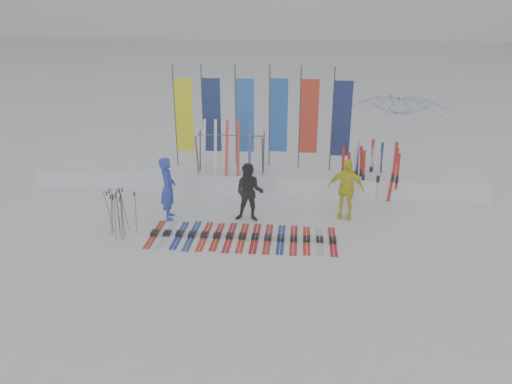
# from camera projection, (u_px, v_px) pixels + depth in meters

# --- Properties ---
(ground) EXTENTS (120.00, 120.00, 0.00)m
(ground) POSITION_uv_depth(u_px,v_px,m) (241.00, 256.00, 11.81)
(ground) COLOR white
(ground) RESTS_ON ground
(snow_bank) EXTENTS (14.00, 1.60, 0.60)m
(snow_bank) POSITION_uv_depth(u_px,v_px,m) (258.00, 178.00, 15.95)
(snow_bank) COLOR white
(snow_bank) RESTS_ON ground
(person_blue) EXTENTS (0.56, 0.72, 1.75)m
(person_blue) POSITION_uv_depth(u_px,v_px,m) (168.00, 188.00, 13.48)
(person_blue) COLOR #203BBC
(person_blue) RESTS_ON ground
(person_black) EXTENTS (0.81, 0.65, 1.62)m
(person_black) POSITION_uv_depth(u_px,v_px,m) (249.00, 193.00, 13.37)
(person_black) COLOR black
(person_black) RESTS_ON ground
(person_yellow) EXTENTS (1.06, 0.62, 1.69)m
(person_yellow) POSITION_uv_depth(u_px,v_px,m) (346.00, 189.00, 13.54)
(person_yellow) COLOR yellow
(person_yellow) RESTS_ON ground
(tent_canopy) EXTENTS (3.89, 3.94, 2.95)m
(tent_canopy) POSITION_uv_depth(u_px,v_px,m) (397.00, 139.00, 15.82)
(tent_canopy) COLOR white
(tent_canopy) RESTS_ON ground
(ski_row) EXTENTS (4.72, 1.70, 0.07)m
(ski_row) POSITION_uv_depth(u_px,v_px,m) (242.00, 237.00, 12.66)
(ski_row) COLOR #B21E0E
(ski_row) RESTS_ON ground
(pole_cluster) EXTENTS (0.85, 0.73, 1.26)m
(pole_cluster) POSITION_uv_depth(u_px,v_px,m) (119.00, 213.00, 12.60)
(pole_cluster) COLOR #595B60
(pole_cluster) RESTS_ON ground
(feather_flags) EXTENTS (5.45, 0.30, 3.20)m
(feather_flags) POSITION_uv_depth(u_px,v_px,m) (260.00, 117.00, 15.41)
(feather_flags) COLOR #383A3F
(feather_flags) RESTS_ON ground
(ski_rack) EXTENTS (2.04, 0.80, 1.23)m
(ski_rack) POSITION_uv_depth(u_px,v_px,m) (231.00, 148.00, 15.25)
(ski_rack) COLOR #383A3F
(ski_rack) RESTS_ON ground
(upright_skis) EXTENTS (1.66, 1.14, 1.68)m
(upright_skis) POSITION_uv_depth(u_px,v_px,m) (369.00, 171.00, 15.09)
(upright_skis) COLOR silver
(upright_skis) RESTS_ON ground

